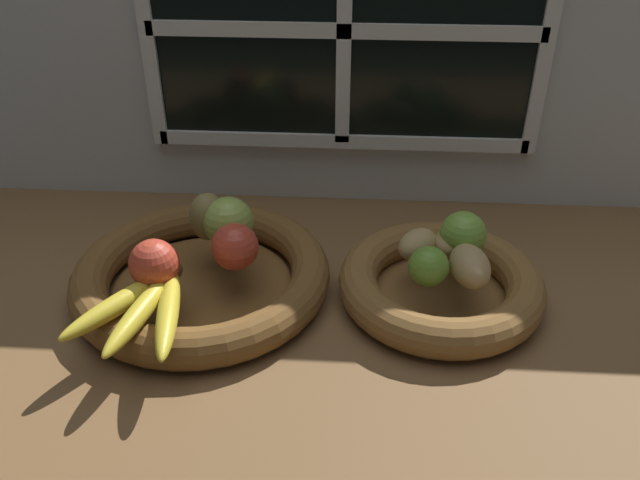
{
  "coord_description": "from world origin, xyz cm",
  "views": [
    {
      "loc": [
        2.77,
        -77.73,
        59.08
      ],
      "look_at": [
        -2.05,
        -0.98,
        9.62
      ],
      "focal_mm": 36.69,
      "sensor_mm": 36.0,
      "label": 1
    }
  ],
  "objects_px": {
    "potato_back": "(455,240)",
    "banana_bunch_front": "(144,307)",
    "fruit_bowl_right": "(440,285)",
    "apple_red_front": "(154,264)",
    "apple_red_right": "(235,247)",
    "lime_near": "(428,266)",
    "potato_small": "(470,266)",
    "lime_far": "(463,234)",
    "apple_green_back": "(228,222)",
    "potato_oblong": "(418,244)",
    "pear_brown": "(208,216)",
    "fruit_bowl_left": "(202,276)"
  },
  "relations": [
    {
      "from": "fruit_bowl_left",
      "to": "banana_bunch_front",
      "type": "distance_m",
      "value": 0.14
    },
    {
      "from": "apple_green_back",
      "to": "pear_brown",
      "type": "height_order",
      "value": "same"
    },
    {
      "from": "banana_bunch_front",
      "to": "lime_near",
      "type": "distance_m",
      "value": 0.38
    },
    {
      "from": "pear_brown",
      "to": "potato_small",
      "type": "height_order",
      "value": "pear_brown"
    },
    {
      "from": "apple_red_right",
      "to": "lime_near",
      "type": "relative_size",
      "value": 1.2
    },
    {
      "from": "apple_red_right",
      "to": "pear_brown",
      "type": "relative_size",
      "value": 0.89
    },
    {
      "from": "apple_red_front",
      "to": "potato_back",
      "type": "bearing_deg",
      "value": 14.58
    },
    {
      "from": "fruit_bowl_right",
      "to": "potato_oblong",
      "type": "bearing_deg",
      "value": 142.13
    },
    {
      "from": "fruit_bowl_right",
      "to": "apple_red_right",
      "type": "distance_m",
      "value": 0.3
    },
    {
      "from": "potato_back",
      "to": "lime_far",
      "type": "xyz_separation_m",
      "value": [
        0.01,
        -0.01,
        0.01
      ]
    },
    {
      "from": "apple_green_back",
      "to": "fruit_bowl_right",
      "type": "bearing_deg",
      "value": -8.13
    },
    {
      "from": "fruit_bowl_right",
      "to": "apple_green_back",
      "type": "xyz_separation_m",
      "value": [
        -0.31,
        0.04,
        0.07
      ]
    },
    {
      "from": "lime_near",
      "to": "lime_far",
      "type": "bearing_deg",
      "value": 54.16
    },
    {
      "from": "apple_red_front",
      "to": "fruit_bowl_left",
      "type": "bearing_deg",
      "value": 55.55
    },
    {
      "from": "apple_red_front",
      "to": "potato_small",
      "type": "height_order",
      "value": "apple_red_front"
    },
    {
      "from": "apple_red_front",
      "to": "lime_near",
      "type": "height_order",
      "value": "apple_red_front"
    },
    {
      "from": "fruit_bowl_left",
      "to": "lime_near",
      "type": "relative_size",
      "value": 6.78
    },
    {
      "from": "pear_brown",
      "to": "potato_oblong",
      "type": "relative_size",
      "value": 1.11
    },
    {
      "from": "apple_green_back",
      "to": "potato_back",
      "type": "height_order",
      "value": "apple_green_back"
    },
    {
      "from": "apple_red_right",
      "to": "fruit_bowl_right",
      "type": "bearing_deg",
      "value": 2.89
    },
    {
      "from": "apple_red_right",
      "to": "potato_back",
      "type": "relative_size",
      "value": 0.88
    },
    {
      "from": "fruit_bowl_left",
      "to": "lime_far",
      "type": "distance_m",
      "value": 0.39
    },
    {
      "from": "apple_red_right",
      "to": "apple_red_front",
      "type": "bearing_deg",
      "value": -153.64
    },
    {
      "from": "fruit_bowl_left",
      "to": "fruit_bowl_right",
      "type": "xyz_separation_m",
      "value": [
        0.35,
        0.0,
        0.0
      ]
    },
    {
      "from": "apple_green_back",
      "to": "pear_brown",
      "type": "distance_m",
      "value": 0.04
    },
    {
      "from": "apple_green_back",
      "to": "lime_far",
      "type": "distance_m",
      "value": 0.34
    },
    {
      "from": "fruit_bowl_left",
      "to": "potato_small",
      "type": "bearing_deg",
      "value": -4.69
    },
    {
      "from": "fruit_bowl_left",
      "to": "banana_bunch_front",
      "type": "bearing_deg",
      "value": -107.74
    },
    {
      "from": "lime_near",
      "to": "potato_small",
      "type": "bearing_deg",
      "value": 6.67
    },
    {
      "from": "fruit_bowl_left",
      "to": "apple_green_back",
      "type": "xyz_separation_m",
      "value": [
        0.04,
        0.04,
        0.07
      ]
    },
    {
      "from": "apple_red_front",
      "to": "pear_brown",
      "type": "relative_size",
      "value": 0.91
    },
    {
      "from": "potato_back",
      "to": "banana_bunch_front",
      "type": "bearing_deg",
      "value": -157.11
    },
    {
      "from": "fruit_bowl_left",
      "to": "apple_red_right",
      "type": "bearing_deg",
      "value": -14.73
    },
    {
      "from": "pear_brown",
      "to": "apple_red_right",
      "type": "bearing_deg",
      "value": -53.7
    },
    {
      "from": "potato_oblong",
      "to": "lime_near",
      "type": "distance_m",
      "value": 0.07
    },
    {
      "from": "fruit_bowl_left",
      "to": "apple_green_back",
      "type": "distance_m",
      "value": 0.09
    },
    {
      "from": "fruit_bowl_right",
      "to": "apple_red_right",
      "type": "xyz_separation_m",
      "value": [
        -0.29,
        -0.01,
        0.06
      ]
    },
    {
      "from": "apple_green_back",
      "to": "apple_red_right",
      "type": "relative_size",
      "value": 1.12
    },
    {
      "from": "banana_bunch_front",
      "to": "lime_far",
      "type": "bearing_deg",
      "value": 21.81
    },
    {
      "from": "fruit_bowl_right",
      "to": "apple_red_right",
      "type": "relative_size",
      "value": 4.41
    },
    {
      "from": "fruit_bowl_left",
      "to": "lime_near",
      "type": "xyz_separation_m",
      "value": [
        0.32,
        -0.04,
        0.06
      ]
    },
    {
      "from": "fruit_bowl_right",
      "to": "apple_red_front",
      "type": "distance_m",
      "value": 0.4
    },
    {
      "from": "potato_small",
      "to": "lime_far",
      "type": "relative_size",
      "value": 1.22
    },
    {
      "from": "banana_bunch_front",
      "to": "apple_green_back",
      "type": "bearing_deg",
      "value": 65.92
    },
    {
      "from": "fruit_bowl_right",
      "to": "potato_oblong",
      "type": "xyz_separation_m",
      "value": [
        -0.04,
        0.03,
        0.05
      ]
    },
    {
      "from": "apple_green_back",
      "to": "potato_back",
      "type": "relative_size",
      "value": 0.99
    },
    {
      "from": "potato_back",
      "to": "lime_near",
      "type": "distance_m",
      "value": 0.09
    },
    {
      "from": "pear_brown",
      "to": "lime_far",
      "type": "distance_m",
      "value": 0.38
    },
    {
      "from": "fruit_bowl_left",
      "to": "lime_near",
      "type": "distance_m",
      "value": 0.33
    },
    {
      "from": "apple_green_back",
      "to": "potato_oblong",
      "type": "xyz_separation_m",
      "value": [
        0.28,
        -0.02,
        -0.02
      ]
    }
  ]
}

